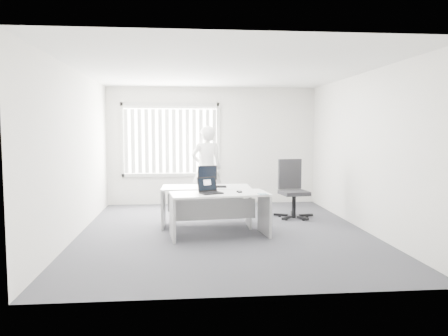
{
  "coord_description": "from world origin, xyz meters",
  "views": [
    {
      "loc": [
        -0.71,
        -7.51,
        1.79
      ],
      "look_at": [
        0.01,
        0.15,
        1.11
      ],
      "focal_mm": 35.0,
      "sensor_mm": 36.0,
      "label": 1
    }
  ],
  "objects": [
    {
      "name": "wall_left",
      "position": [
        -2.5,
        0.0,
        1.4
      ],
      "size": [
        0.02,
        6.0,
        2.8
      ],
      "primitive_type": "cube",
      "color": "silver",
      "rests_on": "ground"
    },
    {
      "name": "wall_front",
      "position": [
        0.0,
        -3.0,
        1.4
      ],
      "size": [
        5.0,
        0.02,
        2.8
      ],
      "primitive_type": "cube",
      "color": "silver",
      "rests_on": "ground"
    },
    {
      "name": "ceiling",
      "position": [
        0.0,
        0.0,
        2.8
      ],
      "size": [
        5.0,
        6.0,
        0.02
      ],
      "primitive_type": "cube",
      "color": "silver",
      "rests_on": "wall_back"
    },
    {
      "name": "booklet",
      "position": [
        0.59,
        -0.53,
        0.74
      ],
      "size": [
        0.16,
        0.21,
        0.01
      ],
      "primitive_type": "cube",
      "rotation": [
        0.0,
        0.0,
        0.16
      ],
      "color": "white",
      "rests_on": "desk_near"
    },
    {
      "name": "person",
      "position": [
        -0.19,
        2.14,
        0.94
      ],
      "size": [
        0.75,
        0.56,
        1.87
      ],
      "primitive_type": "imported",
      "rotation": [
        0.0,
        0.0,
        3.32
      ],
      "color": "white",
      "rests_on": "ground"
    },
    {
      "name": "wall_back",
      "position": [
        0.0,
        3.0,
        1.4
      ],
      "size": [
        5.0,
        0.02,
        2.8
      ],
      "primitive_type": "cube",
      "color": "silver",
      "rests_on": "ground"
    },
    {
      "name": "desk_far",
      "position": [
        -0.29,
        0.5,
        0.53
      ],
      "size": [
        1.64,
        0.81,
        0.74
      ],
      "rotation": [
        0.0,
        0.0,
        -0.03
      ],
      "color": "white",
      "rests_on": "ground"
    },
    {
      "name": "laptop",
      "position": [
        -0.25,
        -0.39,
        0.87
      ],
      "size": [
        0.44,
        0.42,
        0.27
      ],
      "primitive_type": null,
      "rotation": [
        0.0,
        0.0,
        0.42
      ],
      "color": "black",
      "rests_on": "desk_near"
    },
    {
      "name": "window",
      "position": [
        -1.0,
        2.96,
        1.55
      ],
      "size": [
        2.32,
        0.06,
        1.76
      ],
      "primitive_type": "cube",
      "color": "#B7B8B3",
      "rests_on": "wall_back"
    },
    {
      "name": "ground",
      "position": [
        0.0,
        0.0,
        0.0
      ],
      "size": [
        6.0,
        6.0,
        0.0
      ],
      "primitive_type": "plane",
      "color": "#47484D",
      "rests_on": "ground"
    },
    {
      "name": "wall_right",
      "position": [
        2.5,
        0.0,
        1.4
      ],
      "size": [
        0.02,
        6.0,
        2.8
      ],
      "primitive_type": "cube",
      "color": "silver",
      "rests_on": "ground"
    },
    {
      "name": "paper_sheet",
      "position": [
        0.25,
        -0.35,
        0.74
      ],
      "size": [
        0.35,
        0.33,
        0.0
      ],
      "primitive_type": "cube",
      "rotation": [
        0.0,
        0.0,
        0.6
      ],
      "color": "white",
      "rests_on": "desk_near"
    },
    {
      "name": "keyboard",
      "position": [
        -0.16,
        0.4,
        0.75
      ],
      "size": [
        0.49,
        0.19,
        0.02
      ],
      "primitive_type": "cube",
      "rotation": [
        0.0,
        0.0,
        -0.07
      ],
      "color": "black",
      "rests_on": "desk_far"
    },
    {
      "name": "blinds",
      "position": [
        -1.0,
        2.9,
        1.52
      ],
      "size": [
        2.2,
        0.1,
        1.5
      ],
      "primitive_type": null,
      "color": "white",
      "rests_on": "wall_back"
    },
    {
      "name": "mouse",
      "position": [
        0.23,
        -0.32,
        0.76
      ],
      "size": [
        0.09,
        0.11,
        0.04
      ],
      "primitive_type": null,
      "rotation": [
        0.0,
        0.0,
        0.43
      ],
      "color": "#AFAFB1",
      "rests_on": "paper_sheet"
    },
    {
      "name": "desk_near",
      "position": [
        -0.11,
        -0.31,
        0.53
      ],
      "size": [
        1.69,
        0.94,
        0.74
      ],
      "rotation": [
        0.0,
        0.0,
        0.12
      ],
      "color": "white",
      "rests_on": "ground"
    },
    {
      "name": "monitor",
      "position": [
        -0.25,
        0.8,
        0.92
      ],
      "size": [
        0.37,
        0.12,
        0.37
      ],
      "primitive_type": null,
      "rotation": [
        0.0,
        0.0,
        0.03
      ],
      "color": "black",
      "rests_on": "desk_far"
    },
    {
      "name": "office_chair",
      "position": [
        1.52,
        1.12,
        0.37
      ],
      "size": [
        0.77,
        0.77,
        1.19
      ],
      "rotation": [
        0.0,
        0.0,
        0.15
      ],
      "color": "black",
      "rests_on": "ground"
    }
  ]
}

